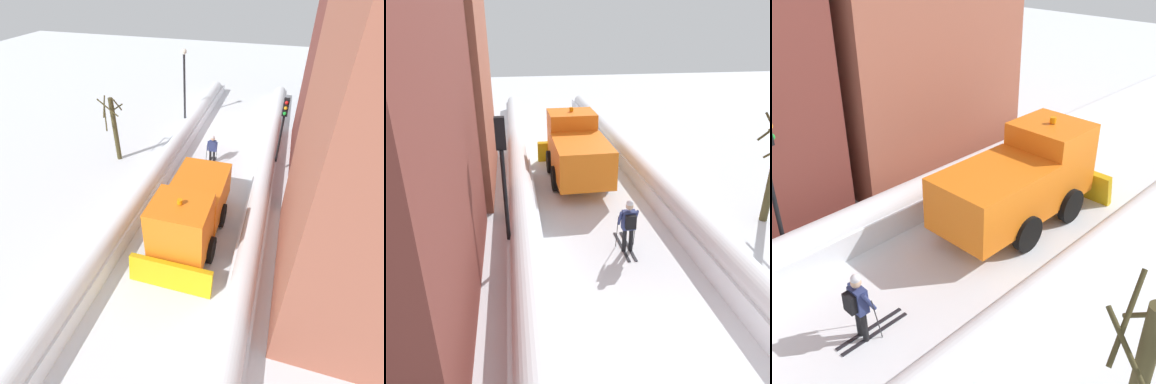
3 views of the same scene
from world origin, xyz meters
The scene contains 6 objects.
ground_plane centered at (0.00, 10.00, 0.00)m, with size 80.00×80.00×0.00m, color white.
snowbank_left centered at (-2.82, 10.00, 0.57)m, with size 1.10×36.00×1.22m.
snowbank_right centered at (2.82, 10.00, 0.53)m, with size 1.10×36.00×1.16m.
plow_truck centered at (-0.17, 11.22, 1.48)m, with size 3.20×5.98×3.12m.
skier centered at (0.41, 4.81, 1.00)m, with size 0.62×1.80×1.81m.
traffic_light_pole centered at (-3.31, 5.02, 3.13)m, with size 0.28×0.42×4.46m.
Camera 2 is at (-2.94, -5.17, 6.73)m, focal length 35.37 mm.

